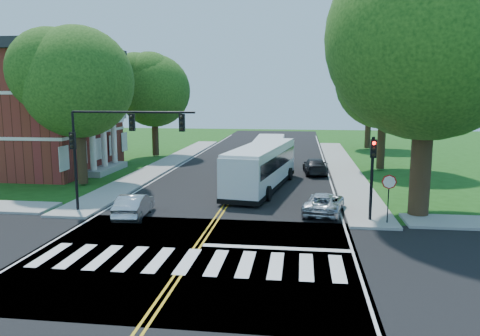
% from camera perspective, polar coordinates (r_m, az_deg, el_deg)
% --- Properties ---
extents(ground, '(140.00, 140.00, 0.00)m').
position_cam_1_polar(ground, '(20.00, -6.06, -10.76)').
color(ground, '#194912').
rests_on(ground, ground).
extents(road, '(14.00, 96.00, 0.01)m').
position_cam_1_polar(road, '(37.17, 0.42, -1.37)').
color(road, black).
rests_on(road, ground).
extents(cross_road, '(60.00, 12.00, 0.01)m').
position_cam_1_polar(cross_road, '(20.00, -6.06, -10.74)').
color(cross_road, black).
rests_on(cross_road, ground).
extents(center_line, '(0.36, 70.00, 0.01)m').
position_cam_1_polar(center_line, '(41.08, 1.11, -0.35)').
color(center_line, gold).
rests_on(center_line, road).
extents(edge_line_w, '(0.12, 70.00, 0.01)m').
position_cam_1_polar(edge_line_w, '(42.37, -8.07, -0.15)').
color(edge_line_w, silver).
rests_on(edge_line_w, road).
extents(edge_line_e, '(0.12, 70.00, 0.01)m').
position_cam_1_polar(edge_line_e, '(40.90, 10.62, -0.55)').
color(edge_line_e, silver).
rests_on(edge_line_e, road).
extents(crosswalk, '(12.60, 3.00, 0.01)m').
position_cam_1_polar(crosswalk, '(19.54, -6.41, -11.21)').
color(crosswalk, silver).
rests_on(crosswalk, road).
extents(stop_bar, '(6.60, 0.40, 0.01)m').
position_cam_1_polar(stop_bar, '(21.01, 4.44, -9.70)').
color(stop_bar, silver).
rests_on(stop_bar, road).
extents(sidewalk_nw, '(2.60, 40.00, 0.15)m').
position_cam_1_polar(sidewalk_nw, '(45.62, -8.88, 0.57)').
color(sidewalk_nw, gray).
rests_on(sidewalk_nw, ground).
extents(sidewalk_ne, '(2.60, 40.00, 0.15)m').
position_cam_1_polar(sidewalk_ne, '(43.95, 12.37, 0.14)').
color(sidewalk_ne, gray).
rests_on(sidewalk_ne, ground).
extents(tree_ne_big, '(10.80, 10.80, 14.91)m').
position_cam_1_polar(tree_ne_big, '(27.21, 22.02, 14.47)').
color(tree_ne_big, black).
rests_on(tree_ne_big, ground).
extents(tree_west_near, '(8.00, 8.00, 11.40)m').
position_cam_1_polar(tree_west_near, '(36.02, -19.16, 9.82)').
color(tree_west_near, black).
rests_on(tree_west_near, ground).
extents(tree_west_far, '(7.60, 7.60, 10.67)m').
position_cam_1_polar(tree_west_far, '(50.69, -10.44, 9.23)').
color(tree_west_far, black).
rests_on(tree_west_far, ground).
extents(tree_east_mid, '(8.40, 8.40, 11.93)m').
position_cam_1_polar(tree_east_mid, '(42.86, 17.18, 10.17)').
color(tree_east_mid, black).
rests_on(tree_east_mid, ground).
extents(tree_east_far, '(7.20, 7.20, 10.34)m').
position_cam_1_polar(tree_east_far, '(58.81, 15.51, 8.89)').
color(tree_east_far, black).
rests_on(tree_east_far, ground).
extents(signal_nw, '(7.15, 0.46, 5.66)m').
position_cam_1_polar(signal_nw, '(26.88, -15.22, 3.68)').
color(signal_nw, black).
rests_on(signal_nw, ground).
extents(signal_ne, '(0.30, 0.46, 4.40)m').
position_cam_1_polar(signal_ne, '(25.27, 15.83, 0.09)').
color(signal_ne, black).
rests_on(signal_ne, ground).
extents(stop_sign, '(0.76, 0.08, 2.53)m').
position_cam_1_polar(stop_sign, '(25.11, 17.70, -2.22)').
color(stop_sign, black).
rests_on(stop_sign, ground).
extents(bus_lead, '(4.44, 12.26, 3.11)m').
position_cam_1_polar(bus_lead, '(33.27, 2.66, 0.25)').
color(bus_lead, silver).
rests_on(bus_lead, road).
extents(bus_follow, '(2.88, 11.35, 2.92)m').
position_cam_1_polar(bus_follow, '(39.53, 3.49, 1.52)').
color(bus_follow, silver).
rests_on(bus_follow, road).
extents(hatchback, '(1.75, 4.09, 1.31)m').
position_cam_1_polar(hatchback, '(26.41, -12.80, -4.49)').
color(hatchback, '#AAACB1').
rests_on(hatchback, road).
extents(suv, '(2.69, 4.58, 1.20)m').
position_cam_1_polar(suv, '(27.01, 10.21, -4.23)').
color(suv, silver).
rests_on(suv, road).
extents(dark_sedan, '(2.18, 4.69, 1.33)m').
position_cam_1_polar(dark_sedan, '(39.96, 9.14, 0.22)').
color(dark_sedan, black).
rests_on(dark_sedan, road).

